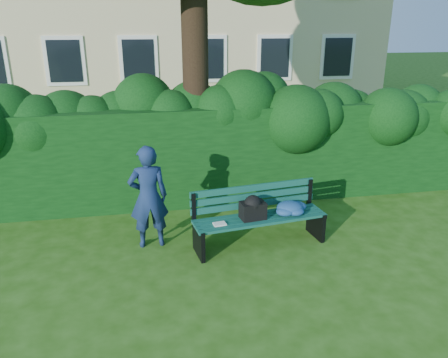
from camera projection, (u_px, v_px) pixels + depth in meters
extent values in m
plane|color=#285310|center=(231.00, 253.00, 6.48)|extent=(80.00, 80.00, 0.00)
cube|color=white|center=(65.00, 61.00, 14.40)|extent=(1.30, 0.08, 1.60)
cube|color=black|center=(65.00, 61.00, 14.36)|extent=(1.05, 0.04, 1.35)
cube|color=white|center=(139.00, 60.00, 14.82)|extent=(1.30, 0.08, 1.60)
cube|color=black|center=(139.00, 60.00, 14.78)|extent=(1.05, 0.04, 1.35)
cube|color=white|center=(208.00, 59.00, 15.23)|extent=(1.30, 0.08, 1.60)
cube|color=black|center=(209.00, 59.00, 15.19)|extent=(1.05, 0.04, 1.35)
cube|color=white|center=(275.00, 58.00, 15.65)|extent=(1.30, 0.08, 1.60)
cube|color=black|center=(275.00, 58.00, 15.61)|extent=(1.05, 0.04, 1.35)
cube|color=white|center=(337.00, 57.00, 16.06)|extent=(1.30, 0.08, 1.60)
cube|color=black|center=(338.00, 57.00, 16.02)|extent=(1.05, 0.04, 1.35)
cube|color=#0B330F|center=(208.00, 153.00, 8.21)|extent=(10.00, 1.00, 1.80)
cylinder|color=black|center=(195.00, 48.00, 7.64)|extent=(0.46, 0.46, 5.58)
cube|color=#0D4338|center=(265.00, 223.00, 6.38)|extent=(2.01, 0.37, 0.04)
cube|color=#0D4338|center=(262.00, 220.00, 6.49)|extent=(2.01, 0.37, 0.04)
cube|color=#0D4338|center=(259.00, 217.00, 6.60)|extent=(2.01, 0.37, 0.04)
cube|color=#0D4338|center=(256.00, 214.00, 6.71)|extent=(2.01, 0.37, 0.04)
cube|color=#0D4338|center=(254.00, 204.00, 6.73)|extent=(2.01, 0.31, 0.10)
cube|color=#0D4338|center=(254.00, 196.00, 6.70)|extent=(2.01, 0.31, 0.10)
cube|color=#0D4338|center=(254.00, 188.00, 6.66)|extent=(2.01, 0.31, 0.10)
cube|color=black|center=(199.00, 242.00, 6.34)|extent=(0.13, 0.50, 0.44)
cube|color=black|center=(194.00, 208.00, 6.42)|extent=(0.07, 0.07, 0.45)
cube|color=black|center=(199.00, 229.00, 6.22)|extent=(0.12, 0.42, 0.05)
cube|color=black|center=(316.00, 223.00, 6.91)|extent=(0.13, 0.50, 0.44)
cube|color=black|center=(309.00, 193.00, 6.99)|extent=(0.07, 0.07, 0.45)
cube|color=black|center=(318.00, 212.00, 6.79)|extent=(0.12, 0.42, 0.05)
cube|color=white|center=(220.00, 224.00, 6.30)|extent=(0.20, 0.15, 0.02)
cube|color=black|center=(253.00, 210.00, 6.46)|extent=(0.39, 0.29, 0.26)
imported|color=navy|center=(148.00, 197.00, 6.44)|extent=(0.60, 0.42, 1.58)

